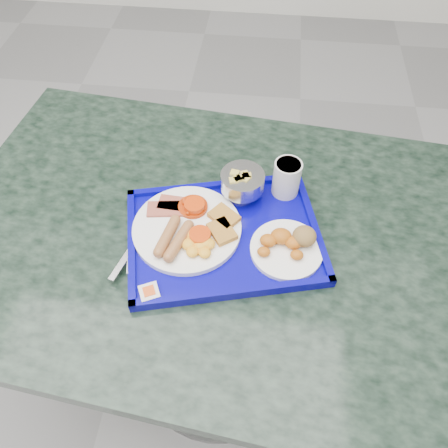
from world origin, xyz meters
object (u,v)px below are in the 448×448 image
(bread_plate, at_px, (289,245))
(fruit_bowl, at_px, (242,182))
(tray, at_px, (224,236))
(table, at_px, (217,276))
(main_plate, at_px, (189,229))
(juice_cup, at_px, (287,177))

(bread_plate, relative_size, fruit_bowl, 1.54)
(tray, relative_size, fruit_bowl, 4.76)
(bread_plate, xyz_separation_m, fruit_bowl, (-0.11, 0.14, 0.03))
(table, distance_m, fruit_bowl, 0.29)
(tray, bearing_deg, main_plate, -179.60)
(bread_plate, relative_size, juice_cup, 1.75)
(tray, relative_size, main_plate, 2.00)
(juice_cup, bearing_deg, main_plate, -144.48)
(bread_plate, bearing_deg, juice_cup, 93.95)
(tray, xyz_separation_m, juice_cup, (0.13, 0.15, 0.05))
(table, relative_size, main_plate, 5.51)
(main_plate, distance_m, juice_cup, 0.26)
(table, height_order, bread_plate, bread_plate)
(main_plate, relative_size, juice_cup, 2.70)
(tray, bearing_deg, fruit_bowl, 76.79)
(tray, bearing_deg, bread_plate, -8.63)
(bread_plate, bearing_deg, tray, 171.37)
(main_plate, relative_size, bread_plate, 1.55)
(juice_cup, bearing_deg, fruit_bowl, -166.09)
(table, xyz_separation_m, tray, (0.02, -0.02, 0.21))
(table, xyz_separation_m, fruit_bowl, (0.05, 0.10, 0.26))
(tray, distance_m, bread_plate, 0.15)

